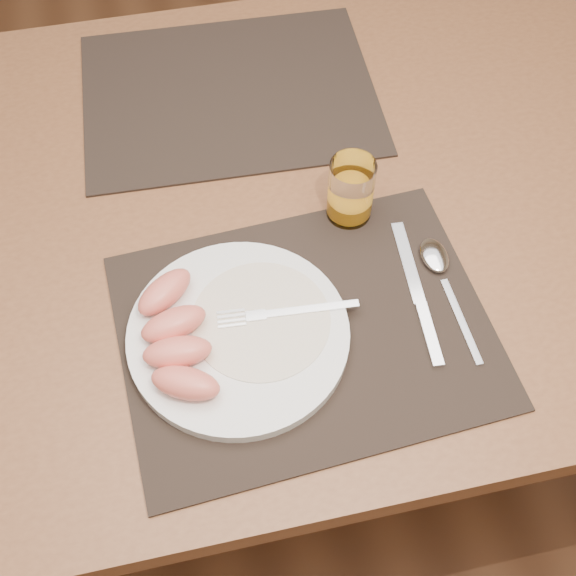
# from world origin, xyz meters

# --- Properties ---
(ground) EXTENTS (5.00, 5.00, 0.00)m
(ground) POSITION_xyz_m (0.00, 0.00, 0.00)
(ground) COLOR brown
(ground) RESTS_ON ground
(table) EXTENTS (1.40, 0.90, 0.75)m
(table) POSITION_xyz_m (0.00, 0.00, 0.67)
(table) COLOR brown
(table) RESTS_ON ground
(placemat_near) EXTENTS (0.47, 0.38, 0.00)m
(placemat_near) POSITION_xyz_m (-0.00, -0.22, 0.75)
(placemat_near) COLOR black
(placemat_near) RESTS_ON table
(placemat_far) EXTENTS (0.46, 0.37, 0.00)m
(placemat_far) POSITION_xyz_m (-0.02, 0.22, 0.75)
(placemat_far) COLOR black
(placemat_far) RESTS_ON table
(plate) EXTENTS (0.27, 0.27, 0.02)m
(plate) POSITION_xyz_m (-0.08, -0.21, 0.76)
(plate) COLOR white
(plate) RESTS_ON placemat_near
(plate_dressing) EXTENTS (0.17, 0.17, 0.00)m
(plate_dressing) POSITION_xyz_m (-0.05, -0.20, 0.77)
(plate_dressing) COLOR white
(plate_dressing) RESTS_ON plate
(fork) EXTENTS (0.18, 0.03, 0.00)m
(fork) POSITION_xyz_m (-0.03, -0.20, 0.77)
(fork) COLOR silver
(fork) RESTS_ON plate
(knife) EXTENTS (0.03, 0.22, 0.01)m
(knife) POSITION_xyz_m (0.15, -0.22, 0.76)
(knife) COLOR silver
(knife) RESTS_ON placemat_near
(spoon) EXTENTS (0.04, 0.19, 0.01)m
(spoon) POSITION_xyz_m (0.19, -0.17, 0.76)
(spoon) COLOR silver
(spoon) RESTS_ON placemat_near
(juice_glass) EXTENTS (0.06, 0.06, 0.09)m
(juice_glass) POSITION_xyz_m (0.10, -0.05, 0.80)
(juice_glass) COLOR white
(juice_glass) RESTS_ON placemat_near
(grapefruit_wedges) EXTENTS (0.10, 0.20, 0.03)m
(grapefruit_wedges) POSITION_xyz_m (-0.16, -0.22, 0.79)
(grapefruit_wedges) COLOR #E3715C
(grapefruit_wedges) RESTS_ON plate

